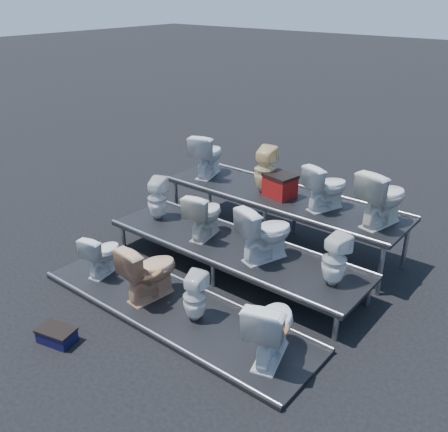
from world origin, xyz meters
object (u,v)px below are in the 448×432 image
Objects in this scene: toilet_10 at (326,187)px; toilet_6 at (266,232)px; toilet_2 at (195,297)px; toilet_8 at (208,154)px; toilet_3 at (271,326)px; red_crate at (280,187)px; toilet_4 at (157,199)px; toilet_0 at (103,253)px; toilet_5 at (204,214)px; step_stool at (57,336)px; toilet_11 at (383,197)px; toilet_1 at (149,270)px; toilet_9 at (265,170)px; toilet_7 at (334,260)px.

toilet_6 is at bearing 101.02° from toilet_10.
toilet_8 is at bearing -64.55° from toilet_2.
toilet_3 is 1.84× the size of red_crate.
toilet_3 is 1.20× the size of toilet_4.
toilet_0 is 0.98× the size of toilet_2.
toilet_2 is 3.39m from toilet_8.
toilet_5 is 1.14m from toilet_6.
toilet_8 reaches higher than toilet_5.
toilet_5 is at bearing -47.82° from toilet_3.
red_crate is (-0.40, 2.57, 0.63)m from toilet_2.
toilet_5 is 1.66× the size of step_stool.
toilet_2 is 3.04m from toilet_11.
toilet_8 is at bearing 89.17° from step_stool.
toilet_1 is 3.46m from toilet_11.
toilet_4 is at bearing 95.10° from step_stool.
toilet_10 is 0.84m from red_crate.
toilet_9 is 1.66× the size of red_crate.
toilet_2 is (0.83, 0.00, -0.08)m from toilet_1.
toilet_11 reaches higher than toilet_4.
toilet_11 is (2.05, 0.00, 0.04)m from toilet_9.
toilet_11 is at bearing -109.33° from toilet_3.
toilet_2 is 0.87× the size of toilet_9.
toilet_1 is 1.05× the size of toilet_8.
toilet_10 reaches higher than toilet_3.
red_crate is at bearing 166.89° from toilet_9.
toilet_11 is at bearing -177.70° from toilet_4.
toilet_3 reaches higher than step_stool.
toilet_1 is 1.17× the size of toilet_7.
toilet_9 is (-0.74, 2.60, 0.85)m from toilet_2.
toilet_4 reaches higher than toilet_1.
toilet_7 is 1.61m from toilet_10.
step_stool is at bearing 76.80° from toilet_5.
toilet_5 is at bearing 72.83° from toilet_9.
toilet_10 is at bearing -111.05° from toilet_2.
toilet_7 reaches higher than toilet_3.
red_crate is at bearing -160.54° from toilet_4.
toilet_2 is 2.68m from red_crate.
toilet_1 is 1.77m from toilet_4.
toilet_2 is 0.80× the size of toilet_11.
toilet_3 is (2.01, 0.00, 0.01)m from toilet_1.
toilet_2 is 1.44× the size of red_crate.
toilet_4 is 3.26m from toilet_7.
toilet_2 is at bearing 169.62° from toilet_0.
toilet_9 is at bearing 12.72° from toilet_11.
toilet_9 is at bearing -35.45° from toilet_6.
toilet_5 is (1.04, 0.00, 0.01)m from toilet_4.
red_crate reaches higher than toilet_3.
toilet_4 is 0.92× the size of toilet_9.
toilet_0 is 2.47m from toilet_6.
toilet_9 reaches higher than toilet_6.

